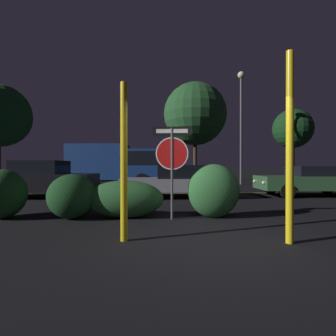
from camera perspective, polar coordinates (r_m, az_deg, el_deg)
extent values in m
plane|color=black|center=(4.89, 9.33, -15.25)|extent=(260.00, 260.00, 0.00)
cube|color=gold|center=(12.78, 1.51, -5.51)|extent=(34.58, 0.12, 0.01)
cylinder|color=#4C4C51|center=(6.48, 0.86, -1.23)|extent=(0.06, 0.06, 2.27)
cylinder|color=white|center=(6.49, 0.87, 3.18)|extent=(0.81, 0.10, 0.81)
cylinder|color=#B71414|center=(6.49, 0.87, 3.18)|extent=(0.75, 0.10, 0.75)
cube|color=black|center=(6.54, 0.87, 8.04)|extent=(0.95, 0.13, 0.22)
cube|color=white|center=(6.54, 0.87, 8.04)|extent=(0.78, 0.12, 0.10)
cylinder|color=yellow|center=(4.67, -9.57, 1.37)|extent=(0.12, 0.12, 2.80)
cylinder|color=yellow|center=(4.93, 24.99, 4.12)|extent=(0.13, 0.13, 3.28)
ellipsoid|color=#1E4C23|center=(7.84, -32.26, -4.78)|extent=(1.12, 1.18, 1.24)
ellipsoid|color=#19421E|center=(7.05, -20.17, -5.80)|extent=(1.20, 1.18, 1.12)
ellipsoid|color=#285B2D|center=(6.83, -9.47, -6.68)|extent=(2.00, 0.89, 0.96)
ellipsoid|color=#2D6633|center=(6.82, 9.91, -4.92)|extent=(1.33, 0.80, 1.37)
cube|color=black|center=(12.22, -26.54, -2.77)|extent=(4.83, 2.17, 0.70)
cube|color=black|center=(12.13, -25.95, 0.16)|extent=(1.98, 1.74, 0.54)
cylinder|color=black|center=(13.74, -30.26, -3.91)|extent=(0.61, 0.24, 0.60)
cylinder|color=black|center=(10.81, -21.78, -5.03)|extent=(0.61, 0.24, 0.60)
cylinder|color=black|center=(12.50, -18.62, -4.29)|extent=(0.61, 0.24, 0.60)
cube|color=#9E9EA3|center=(11.04, 1.70, -3.55)|extent=(4.58, 1.90, 0.51)
cube|color=black|center=(11.03, 2.41, -0.79)|extent=(1.84, 1.63, 0.55)
cylinder|color=black|center=(10.13, -5.91, -5.37)|extent=(0.60, 0.20, 0.60)
cylinder|color=black|center=(11.93, -5.50, -4.50)|extent=(0.60, 0.20, 0.60)
cylinder|color=black|center=(10.40, 9.98, -5.23)|extent=(0.60, 0.20, 0.60)
cylinder|color=black|center=(12.16, 8.02, -4.41)|extent=(0.60, 0.20, 0.60)
sphere|color=#F4EFCC|center=(10.51, -10.74, -3.62)|extent=(0.14, 0.14, 0.14)
sphere|color=#F4EFCC|center=(11.67, -9.99, -3.22)|extent=(0.14, 0.14, 0.14)
cube|color=#335B38|center=(13.16, 28.31, -2.80)|extent=(4.46, 2.11, 0.59)
cube|color=black|center=(13.21, 28.81, -0.58)|extent=(1.83, 1.70, 0.43)
cylinder|color=black|center=(11.79, 24.54, -4.59)|extent=(0.61, 0.23, 0.60)
cylinder|color=black|center=(13.43, 21.39, -3.98)|extent=(0.61, 0.23, 0.60)
cylinder|color=black|center=(14.63, 31.33, -3.65)|extent=(0.61, 0.23, 0.60)
sphere|color=#F4EFCC|center=(11.73, 20.08, -3.01)|extent=(0.14, 0.14, 0.14)
sphere|color=#F4EFCC|center=(12.83, 18.32, -2.72)|extent=(0.14, 0.14, 0.14)
cube|color=navy|center=(18.56, -5.10, 0.81)|extent=(2.65, 2.35, 2.10)
cube|color=black|center=(18.57, -5.11, 2.10)|extent=(2.41, 2.38, 0.93)
cube|color=navy|center=(19.21, -14.85, 1.29)|extent=(4.23, 2.61, 2.44)
cylinder|color=black|center=(19.68, -4.92, -2.22)|extent=(0.86, 0.35, 0.84)
cylinder|color=black|center=(17.49, -5.73, -2.55)|extent=(0.86, 0.35, 0.84)
cylinder|color=black|center=(20.49, -15.91, -2.13)|extent=(0.86, 0.35, 0.84)
cylinder|color=black|center=(18.40, -17.96, -2.42)|extent=(0.86, 0.35, 0.84)
cylinder|color=#4C4C51|center=(19.81, 15.62, 7.66)|extent=(0.16, 0.16, 7.65)
sphere|color=#F9E5B2|center=(20.73, 15.64, 18.91)|extent=(0.50, 0.50, 0.50)
cylinder|color=#422D1E|center=(24.60, 25.50, 1.16)|extent=(0.32, 0.32, 3.32)
sphere|color=#143819|center=(24.80, 25.52, 7.75)|extent=(3.30, 3.30, 3.30)
cylinder|color=#422D1E|center=(23.57, 5.92, 2.03)|extent=(0.32, 0.32, 3.98)
sphere|color=#235128|center=(24.02, 5.92, 11.62)|extent=(5.60, 5.60, 5.60)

